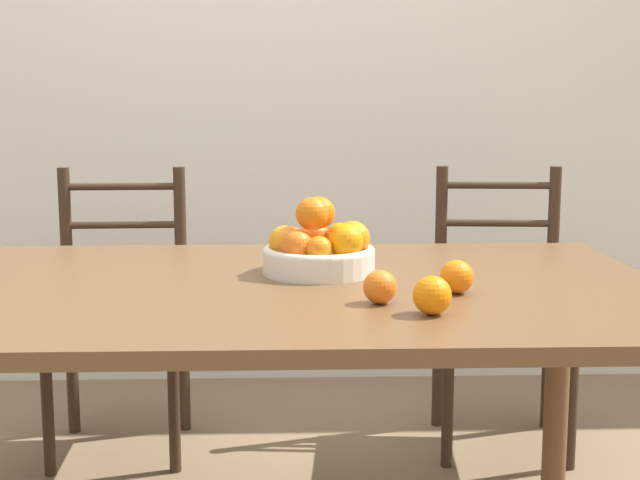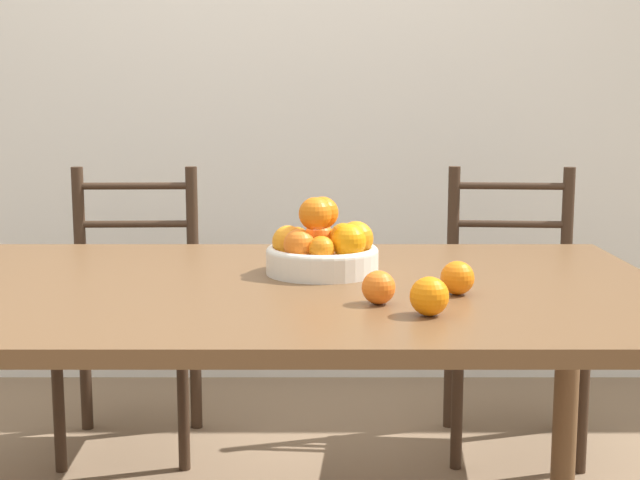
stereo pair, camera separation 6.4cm
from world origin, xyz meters
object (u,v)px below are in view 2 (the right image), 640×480
object	(u,v)px
orange_loose_2	(376,287)
chair_right	(510,310)
fruit_bowl	(320,247)
orange_loose_0	(455,278)
chair_left	(129,310)
orange_loose_1	(427,296)

from	to	relation	value
orange_loose_2	chair_right	world-z (taller)	chair_right
fruit_bowl	orange_loose_0	distance (m)	0.37
fruit_bowl	chair_right	xyz separation A→B (m)	(0.62, 0.74, -0.33)
orange_loose_0	orange_loose_2	size ratio (longest dim) A/B	1.05
orange_loose_2	chair_right	bearing A→B (deg)	64.38
fruit_bowl	orange_loose_0	bearing A→B (deg)	-39.13
orange_loose_0	chair_left	world-z (taller)	chair_left
orange_loose_0	chair_right	xyz separation A→B (m)	(0.34, 0.98, -0.31)
orange_loose_0	chair_right	world-z (taller)	chair_right
orange_loose_2	fruit_bowl	bearing A→B (deg)	109.28
orange_loose_2	chair_right	distance (m)	1.22
orange_loose_2	chair_left	xyz separation A→B (m)	(-0.74, 1.07, -0.30)
orange_loose_1	chair_left	bearing A→B (deg)	125.42
fruit_bowl	orange_loose_2	world-z (taller)	fruit_bowl
fruit_bowl	chair_right	distance (m)	1.03
orange_loose_0	fruit_bowl	bearing A→B (deg)	140.87
chair_right	chair_left	bearing A→B (deg)	-175.30
orange_loose_2	chair_left	bearing A→B (deg)	124.63
orange_loose_0	chair_right	bearing A→B (deg)	70.93
orange_loose_0	chair_left	bearing A→B (deg)	132.97
fruit_bowl	orange_loose_1	xyz separation A→B (m)	(0.20, -0.42, -0.03)
orange_loose_1	chair_left	distance (m)	1.46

